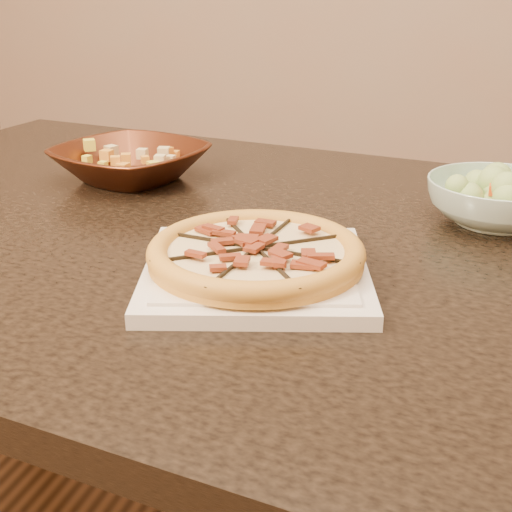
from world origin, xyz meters
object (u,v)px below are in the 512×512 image
(salad_bowl, at_px, (498,201))
(bronze_bowl, at_px, (131,163))
(pizza, at_px, (256,253))
(dining_table, at_px, (226,284))
(plate, at_px, (256,271))

(salad_bowl, bearing_deg, bronze_bowl, 176.37)
(pizza, relative_size, salad_bowl, 1.26)
(salad_bowl, bearing_deg, pizza, -131.96)
(pizza, height_order, bronze_bowl, bronze_bowl)
(dining_table, height_order, pizza, pizza)
(plate, distance_m, pizza, 0.02)
(dining_table, height_order, plate, plate)
(dining_table, xyz_separation_m, bronze_bowl, (-0.24, 0.18, 0.12))
(plate, relative_size, salad_bowl, 1.61)
(dining_table, bearing_deg, pizza, -58.93)
(dining_table, relative_size, plate, 5.03)
(dining_table, bearing_deg, bronze_bowl, 143.62)
(plate, xyz_separation_m, bronze_bowl, (-0.34, 0.34, 0.02))
(salad_bowl, bearing_deg, dining_table, -159.62)
(plate, xyz_separation_m, pizza, (-0.00, 0.00, 0.02))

